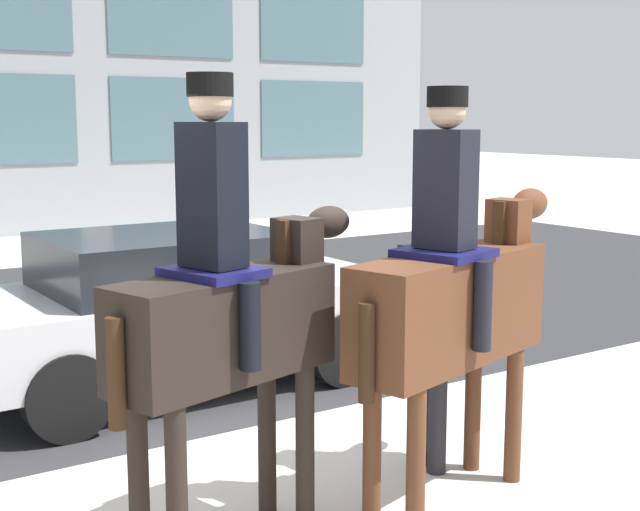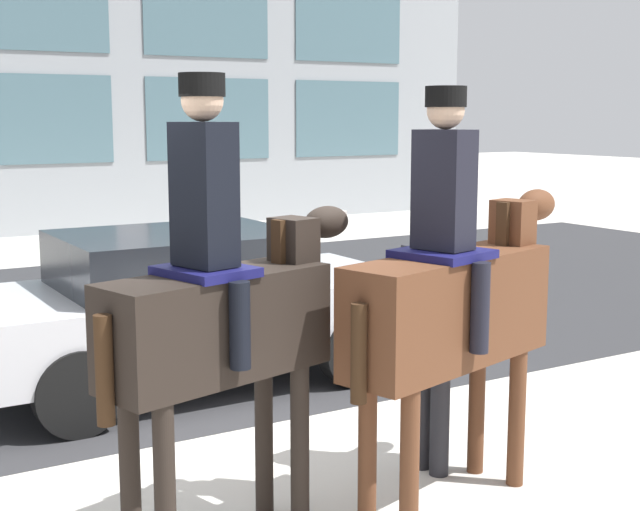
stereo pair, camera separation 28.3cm
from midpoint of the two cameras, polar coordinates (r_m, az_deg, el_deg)
name	(u,v)px [view 2 (the right image)]	position (r m, az deg, el deg)	size (l,w,h in m)	color
ground_plane	(240,457)	(6.48, -3.89, -12.75)	(80.00, 80.00, 0.00)	beige
road_surface	(62,324)	(10.76, -15.49, -4.24)	(24.93, 8.50, 0.01)	#2D2D30
mounted_horse_lead	(220,311)	(4.82, -4.72, -3.58)	(1.73, 0.77, 2.61)	black
mounted_horse_companion	(453,298)	(5.45, 9.97, -2.67)	(1.99, 0.85, 2.56)	#59331E
pedestrian_bystander	(432,324)	(5.97, 8.56, -4.39)	(0.82, 0.53, 1.74)	#232328
street_car_near_lane	(186,304)	(7.99, -7.55, -3.10)	(4.00, 1.82, 1.39)	#B7B7BC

